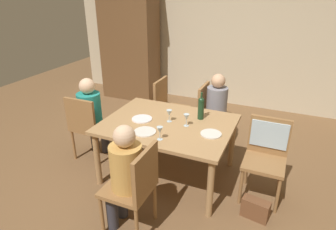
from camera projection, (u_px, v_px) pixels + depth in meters
ground_plane at (168, 173)px, 3.79m from camera, size 10.00×10.00×0.00m
rear_room_partition at (226, 35)px, 5.56m from camera, size 6.40×0.12×2.70m
armoire_cabinet at (130, 45)px, 5.97m from camera, size 1.18×0.62×2.18m
dining_table at (168, 129)px, 3.52m from camera, size 1.52×1.17×0.73m
chair_near at (135, 184)px, 2.73m from camera, size 0.44×0.44×0.92m
chair_left_end at (87, 124)px, 3.91m from camera, size 0.44×0.44×0.92m
chair_far_right at (210, 111)px, 4.29m from camera, size 0.44×0.44×0.92m
chair_far_left at (167, 104)px, 4.53m from camera, size 0.44×0.44×0.92m
chair_right_end at (267, 147)px, 3.24m from camera, size 0.44×0.46×0.92m
person_woman_host at (124, 171)px, 2.73m from camera, size 0.35×0.30×1.13m
person_man_bearded at (91, 112)px, 3.96m from camera, size 0.31×0.35×1.14m
person_man_guest at (218, 106)px, 4.20m from camera, size 0.34×0.30×1.11m
wine_bottle_tall_green at (201, 107)px, 3.53m from camera, size 0.07×0.07×0.34m
wine_glass_near_left at (186, 118)px, 3.37m from camera, size 0.07×0.07×0.15m
wine_glass_centre at (160, 131)px, 3.07m from camera, size 0.07×0.07×0.15m
wine_glass_near_right at (169, 113)px, 3.48m from camera, size 0.07×0.07×0.15m
dinner_plate_host at (145, 132)px, 3.26m from camera, size 0.25×0.25×0.01m
dinner_plate_guest_left at (142, 119)px, 3.57m from camera, size 0.25×0.25×0.01m
dinner_plate_guest_right at (211, 134)px, 3.22m from camera, size 0.23×0.23×0.01m
handbag at (255, 209)px, 3.04m from camera, size 0.30×0.17×0.22m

